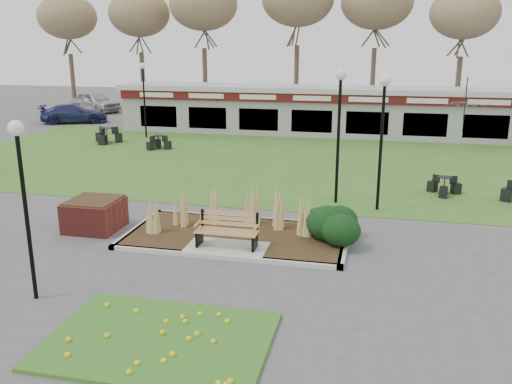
% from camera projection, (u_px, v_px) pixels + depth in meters
% --- Properties ---
extents(ground, '(100.00, 100.00, 0.00)m').
position_uv_depth(ground, '(225.00, 253.00, 14.64)').
color(ground, '#515154').
rests_on(ground, ground).
extents(lawn, '(34.00, 16.00, 0.02)m').
position_uv_depth(lawn, '(294.00, 161.00, 25.91)').
color(lawn, '#386A21').
rests_on(lawn, ground).
extents(flower_bed, '(4.20, 3.00, 0.16)m').
position_uv_depth(flower_bed, '(159.00, 339.00, 10.30)').
color(flower_bed, '#256C1E').
rests_on(flower_bed, ground).
extents(planting_bed, '(6.75, 3.40, 1.27)m').
position_uv_depth(planting_bed, '(281.00, 228.00, 15.54)').
color(planting_bed, '#302313').
rests_on(planting_bed, ground).
extents(park_bench, '(1.70, 0.66, 0.93)m').
position_uv_depth(park_bench, '(228.00, 230.00, 14.72)').
color(park_bench, '#AD804E').
rests_on(park_bench, ground).
extents(brick_planter, '(1.50, 1.50, 0.95)m').
position_uv_depth(brick_planter, '(95.00, 214.00, 16.39)').
color(brick_planter, maroon).
rests_on(brick_planter, ground).
extents(food_pavilion, '(24.60, 3.40, 2.90)m').
position_uv_depth(food_pavilion, '(315.00, 110.00, 33.00)').
color(food_pavilion, '#99999C').
rests_on(food_pavilion, ground).
extents(tree_backdrop, '(47.24, 5.24, 10.36)m').
position_uv_depth(tree_backdrop, '(331.00, 0.00, 38.70)').
color(tree_backdrop, '#47382B').
rests_on(tree_backdrop, ground).
extents(lamp_post_near_left, '(0.33, 0.33, 3.98)m').
position_uv_depth(lamp_post_near_left, '(21.00, 172.00, 11.29)').
color(lamp_post_near_left, black).
rests_on(lamp_post_near_left, ground).
extents(lamp_post_near_right, '(0.39, 0.39, 4.66)m').
position_uv_depth(lamp_post_near_right, '(340.00, 107.00, 18.28)').
color(lamp_post_near_right, black).
rests_on(lamp_post_near_right, ground).
extents(lamp_post_mid_right, '(0.37, 0.37, 4.51)m').
position_uv_depth(lamp_post_mid_right, '(383.00, 113.00, 17.51)').
color(lamp_post_mid_right, black).
rests_on(lamp_post_mid_right, ground).
extents(lamp_post_far_left, '(0.36, 0.36, 4.35)m').
position_uv_depth(lamp_post_far_left, '(143.00, 83.00, 31.36)').
color(lamp_post_far_left, black).
rests_on(lamp_post_far_left, ground).
extents(bistro_set_a, '(1.61, 1.46, 0.86)m').
position_uv_depth(bistro_set_a, '(107.00, 138.00, 30.36)').
color(bistro_set_a, black).
rests_on(bistro_set_a, ground).
extents(bistro_set_b, '(1.18, 1.33, 0.71)m').
position_uv_depth(bistro_set_b, '(159.00, 144.00, 28.69)').
color(bistro_set_b, black).
rests_on(bistro_set_b, ground).
extents(bistro_set_d, '(1.25, 1.16, 0.67)m').
position_uv_depth(bistro_set_d, '(444.00, 188.00, 20.15)').
color(bistro_set_d, black).
rests_on(bistro_set_d, ground).
extents(patio_umbrella, '(2.32, 2.35, 2.73)m').
position_uv_depth(patio_umbrella, '(463.00, 120.00, 27.21)').
color(patio_umbrella, black).
rests_on(patio_umbrella, ground).
extents(car_silver, '(5.14, 3.72, 1.62)m').
position_uv_depth(car_silver, '(95.00, 102.00, 43.75)').
color(car_silver, '#AFB0B4').
rests_on(car_silver, ground).
extents(car_black, '(4.94, 2.50, 1.56)m').
position_uv_depth(car_black, '(188.00, 105.00, 42.08)').
color(car_black, black).
rests_on(car_black, ground).
extents(car_blue, '(4.84, 3.45, 1.30)m').
position_uv_depth(car_blue, '(74.00, 114.00, 37.81)').
color(car_blue, navy).
rests_on(car_blue, ground).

